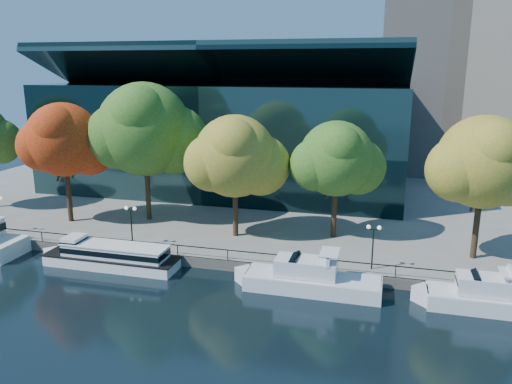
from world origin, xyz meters
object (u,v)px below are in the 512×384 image
(tour_boat, at_px, (108,255))
(tree_1, at_px, (65,141))
(tree_4, at_px, (338,160))
(lamp_1, at_px, (131,217))
(cruiser_far, at_px, (486,296))
(tree_2, at_px, (146,131))
(lamp_2, at_px, (373,237))
(tree_3, at_px, (236,158))
(cruiser_near, at_px, (307,278))
(tree_5, at_px, (486,164))

(tour_boat, distance_m, tree_1, 16.13)
(tour_boat, xyz_separation_m, tree_4, (20.07, 11.13, 8.00))
(tree_1, distance_m, lamp_1, 13.57)
(cruiser_far, distance_m, lamp_1, 32.48)
(tree_2, xyz_separation_m, lamp_2, (25.58, -8.40, -7.34))
(tree_4, height_order, lamp_1, tree_4)
(cruiser_far, height_order, lamp_1, lamp_1)
(tour_boat, height_order, cruiser_far, cruiser_far)
(tour_boat, distance_m, cruiser_far, 32.92)
(cruiser_far, relative_size, tree_3, 0.85)
(cruiser_near, height_order, tree_2, tree_2)
(tree_3, relative_size, tree_4, 1.05)
(cruiser_far, bearing_deg, tree_1, 168.05)
(tree_1, xyz_separation_m, lamp_1, (10.70, -5.47, -6.31))
(cruiser_near, xyz_separation_m, cruiser_far, (13.97, 0.11, -0.02))
(tree_3, distance_m, lamp_2, 16.04)
(tree_1, xyz_separation_m, tree_3, (19.98, -0.03, -0.96))
(tree_1, bearing_deg, lamp_2, -9.12)
(tour_boat, xyz_separation_m, tree_3, (10.05, 8.79, 8.19))
(tree_1, relative_size, tree_4, 1.12)
(tree_2, height_order, tree_3, tree_2)
(tree_4, bearing_deg, cruiser_far, -41.50)
(tree_3, xyz_separation_m, tree_4, (10.02, 2.33, -0.19))
(tree_5, distance_m, lamp_2, 12.12)
(tree_5, xyz_separation_m, lamp_2, (-9.26, -5.08, -5.95))
(tree_2, distance_m, lamp_1, 11.37)
(cruiser_near, relative_size, tree_4, 1.04)
(tree_3, height_order, tree_4, tree_3)
(tour_boat, xyz_separation_m, tree_5, (33.42, 8.43, 8.78))
(tree_1, bearing_deg, tree_3, -0.08)
(cruiser_far, height_order, tree_1, tree_1)
(tree_1, relative_size, tree_5, 1.02)
(tree_2, distance_m, tree_5, 35.02)
(tree_1, distance_m, tree_4, 30.11)
(tree_1, relative_size, lamp_2, 3.37)
(tree_1, height_order, tree_3, tree_1)
(tree_2, bearing_deg, lamp_2, -18.19)
(lamp_1, bearing_deg, tree_2, 104.60)
(tree_2, bearing_deg, tree_5, -5.45)
(tree_2, xyz_separation_m, tree_4, (21.49, -0.63, -2.18))
(tree_4, xyz_separation_m, lamp_2, (4.09, -7.77, -5.17))
(tree_5, bearing_deg, lamp_2, -151.24)
(cruiser_near, bearing_deg, tour_boat, 178.93)
(lamp_2, bearing_deg, tree_5, 28.76)
(cruiser_near, height_order, tree_1, tree_1)
(tree_3, bearing_deg, lamp_1, -149.63)
(tree_1, xyz_separation_m, tree_2, (8.51, 2.93, 1.03))
(cruiser_far, distance_m, tree_4, 18.94)
(tour_boat, distance_m, lamp_2, 24.55)
(tree_1, relative_size, lamp_1, 3.37)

